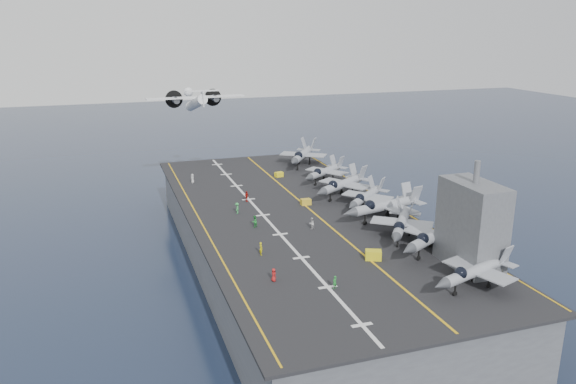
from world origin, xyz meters
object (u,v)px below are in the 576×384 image
object	(u,v)px
island_superstructure	(473,215)
fighter_jet_0	(475,270)
transport_plane	(196,103)
tow_cart_a	(373,255)

from	to	relation	value
island_superstructure	fighter_jet_0	bearing A→B (deg)	-119.34
island_superstructure	transport_plane	world-z (taller)	transport_plane
fighter_jet_0	tow_cart_a	xyz separation A→B (m)	(-8.11, 12.13, -1.72)
tow_cart_a	transport_plane	distance (m)	78.60
transport_plane	fighter_jet_0	bearing A→B (deg)	-77.31
island_superstructure	transport_plane	distance (m)	86.29
fighter_jet_0	transport_plane	xyz separation A→B (m)	(-20.00, 88.79, 10.89)
island_superstructure	fighter_jet_0	world-z (taller)	island_superstructure
fighter_jet_0	tow_cart_a	bearing A→B (deg)	123.76
island_superstructure	tow_cart_a	world-z (taller)	island_superstructure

